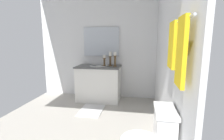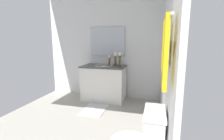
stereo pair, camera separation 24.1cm
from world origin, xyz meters
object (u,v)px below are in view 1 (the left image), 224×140
object	(u,v)px
candle_holder_tall	(115,59)
towel_center	(181,52)
bath_mat	(91,110)
candle_holder_mid	(104,60)
towel_bar	(180,21)
candle_holder_short	(110,58)
sink_basin	(99,68)
towel_near_vanity	(172,45)
mirror	(101,42)
vanity_cabinet	(99,83)

from	to	relation	value
candle_holder_tall	towel_center	world-z (taller)	towel_center
towel_center	bath_mat	size ratio (longest dim) A/B	0.86
candle_holder_mid	towel_bar	bearing A→B (deg)	27.34
candle_holder_tall	candle_holder_short	world-z (taller)	candle_holder_short
sink_basin	towel_bar	distance (m)	2.57
candle_holder_short	towel_near_vanity	bearing A→B (deg)	25.81
mirror	bath_mat	size ratio (longest dim) A/B	1.41
towel_bar	bath_mat	world-z (taller)	towel_bar
candle_holder_short	towel_bar	world-z (taller)	towel_bar
towel_bar	candle_holder_short	bearing A→B (deg)	-155.81
candle_holder_tall	towel_bar	world-z (taller)	towel_bar
candle_holder_mid	towel_center	distance (m)	2.60
candle_holder_short	sink_basin	bearing A→B (deg)	-76.51
vanity_cabinet	candle_holder_mid	distance (m)	0.54
candle_holder_short	bath_mat	bearing A→B (deg)	-20.54
candle_holder_mid	mirror	bearing A→B (deg)	-153.30
mirror	towel_bar	xyz separation A→B (m)	(2.40, 1.24, 0.19)
towel_center	towel_bar	bearing A→B (deg)	174.65
towel_bar	candle_holder_mid	bearing A→B (deg)	-152.66
towel_near_vanity	vanity_cabinet	bearing A→B (deg)	-147.70
vanity_cabinet	bath_mat	xyz separation A→B (m)	(0.62, 0.00, -0.39)
candle_holder_mid	towel_near_vanity	bearing A→B (deg)	29.18
towel_center	candle_holder_short	bearing A→B (deg)	-157.93
candle_holder_mid	candle_holder_tall	bearing A→B (deg)	82.25
towel_near_vanity	mirror	bearing A→B (deg)	-151.10
towel_center	vanity_cabinet	bearing A→B (deg)	-152.20
candle_holder_mid	towel_center	world-z (taller)	towel_center
candle_holder_tall	towel_bar	bearing A→B (deg)	22.21
candle_holder_mid	bath_mat	size ratio (longest dim) A/B	0.41
vanity_cabinet	candle_holder_short	bearing A→B (deg)	103.44
candle_holder_tall	towel_near_vanity	bearing A→B (deg)	23.74
mirror	towel_center	bearing A→B (deg)	25.19
towel_near_vanity	towel_center	world-z (taller)	same
vanity_cabinet	candle_holder_tall	distance (m)	0.68
mirror	towel_bar	distance (m)	2.71
mirror	towel_near_vanity	world-z (taller)	mirror
mirror	towel_center	world-z (taller)	mirror
towel_bar	towel_near_vanity	xyz separation A→B (m)	(-0.19, -0.02, -0.20)
towel_near_vanity	bath_mat	bearing A→B (deg)	-136.94
towel_bar	towel_center	distance (m)	0.31
mirror	candle_holder_mid	world-z (taller)	mirror
vanity_cabinet	candle_holder_short	size ratio (longest dim) A/B	3.12
vanity_cabinet	candle_holder_short	distance (m)	0.63
candle_holder_tall	bath_mat	bearing A→B (deg)	-31.54
vanity_cabinet	sink_basin	xyz separation A→B (m)	(0.00, 0.00, 0.36)
mirror	towel_bar	bearing A→B (deg)	27.27
vanity_cabinet	sink_basin	world-z (taller)	sink_basin
vanity_cabinet	towel_near_vanity	xyz separation A→B (m)	(1.93, 1.22, 0.92)
mirror	candle_holder_short	size ratio (longest dim) A/B	2.66
sink_basin	towel_bar	xyz separation A→B (m)	(2.12, 1.24, 0.76)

